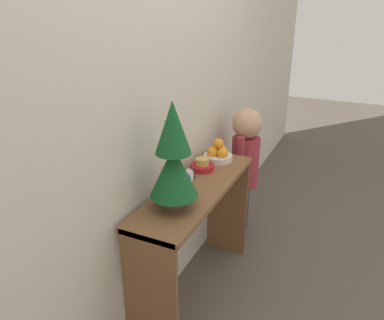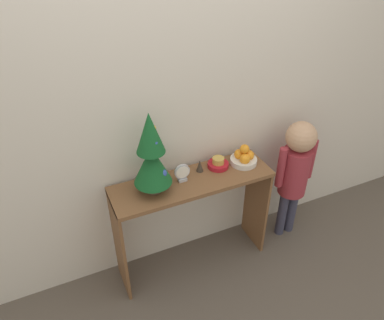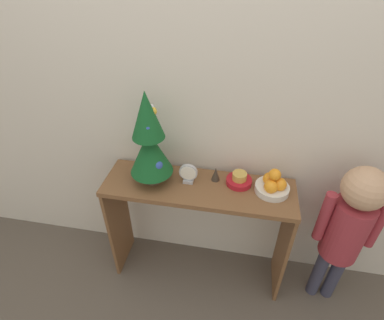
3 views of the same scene
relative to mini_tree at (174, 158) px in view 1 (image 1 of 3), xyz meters
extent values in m
plane|color=brown|center=(0.27, -0.16, -1.07)|extent=(12.00, 12.00, 0.00)
cube|color=beige|center=(0.27, 0.21, 0.18)|extent=(7.00, 0.05, 2.50)
cube|color=brown|center=(0.27, 0.00, -0.29)|extent=(1.10, 0.33, 0.03)
cube|color=brown|center=(-0.27, 0.00, -0.67)|extent=(0.02, 0.30, 0.79)
cube|color=brown|center=(0.81, 0.00, -0.67)|extent=(0.02, 0.30, 0.79)
cylinder|color=#4C3828|center=(0.00, 0.00, -0.25)|extent=(0.10, 0.10, 0.05)
cylinder|color=brown|center=(0.00, 0.00, -0.21)|extent=(0.02, 0.02, 0.04)
cone|color=#145123|center=(0.00, 0.00, -0.07)|extent=(0.24, 0.24, 0.26)
cone|color=#145123|center=(0.00, 0.00, 0.15)|extent=(0.18, 0.18, 0.26)
sphere|color=gold|center=(0.02, 0.02, 0.16)|extent=(0.04, 0.04, 0.04)
sphere|color=#2D4CA8|center=(0.05, -0.04, -0.13)|extent=(0.06, 0.06, 0.06)
sphere|color=#2D4CA8|center=(0.01, -0.03, 0.10)|extent=(0.05, 0.05, 0.05)
sphere|color=silver|center=(0.01, 0.03, 0.18)|extent=(0.04, 0.04, 0.04)
cylinder|color=silver|center=(0.68, 0.03, -0.26)|extent=(0.19, 0.19, 0.04)
sphere|color=orange|center=(0.71, 0.02, -0.21)|extent=(0.08, 0.08, 0.08)
sphere|color=orange|center=(0.66, 0.06, -0.21)|extent=(0.08, 0.08, 0.08)
sphere|color=orange|center=(0.67, -0.01, -0.21)|extent=(0.08, 0.08, 0.08)
sphere|color=orange|center=(0.68, 0.03, -0.16)|extent=(0.07, 0.07, 0.07)
cylinder|color=#AD1923|center=(0.49, 0.06, -0.26)|extent=(0.15, 0.15, 0.03)
cylinder|color=gold|center=(0.49, 0.06, -0.22)|extent=(0.08, 0.08, 0.04)
cube|color=#B2B2B7|center=(0.21, 0.02, -0.27)|extent=(0.06, 0.04, 0.02)
cylinder|color=#B2B2B7|center=(0.21, 0.02, -0.20)|extent=(0.11, 0.02, 0.11)
cylinder|color=white|center=(0.21, 0.01, -0.20)|extent=(0.09, 0.00, 0.09)
cone|color=#382D23|center=(0.36, 0.07, -0.23)|extent=(0.05, 0.05, 0.09)
cylinder|color=#38384C|center=(1.06, -0.03, -0.85)|extent=(0.07, 0.07, 0.43)
cylinder|color=#38384C|center=(1.16, -0.03, -0.85)|extent=(0.07, 0.07, 0.43)
cylinder|color=#992D38|center=(1.11, -0.03, -0.44)|extent=(0.21, 0.21, 0.39)
sphere|color=tan|center=(1.11, -0.03, -0.13)|extent=(0.23, 0.23, 0.23)
cylinder|color=#992D38|center=(0.97, -0.03, -0.36)|extent=(0.06, 0.06, 0.33)
cylinder|color=#992D38|center=(1.25, -0.03, -0.36)|extent=(0.06, 0.06, 0.33)
camera|label=1|loc=(-1.47, -0.79, 0.68)|focal=35.00mm
camera|label=2|loc=(-0.54, -1.80, 1.25)|focal=35.00mm
camera|label=3|loc=(0.47, -1.28, 0.86)|focal=28.00mm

